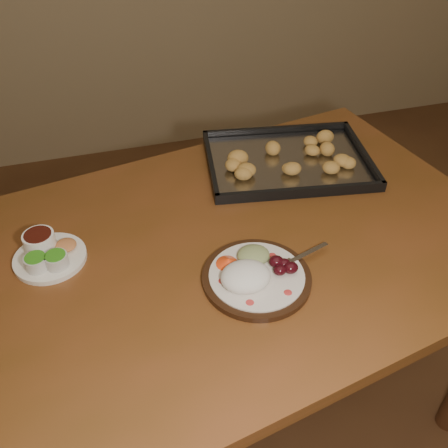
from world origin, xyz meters
name	(u,v)px	position (x,y,z in m)	size (l,w,h in m)	color
dining_table	(208,277)	(-0.25, 0.23, 0.65)	(1.64, 1.17, 0.75)	brown
dinner_plate	(254,274)	(-0.18, 0.10, 0.77)	(0.32, 0.25, 0.06)	black
condiment_saucer	(47,253)	(-0.62, 0.29, 0.77)	(0.17, 0.17, 0.06)	white
baking_tray	(288,159)	(0.07, 0.52, 0.77)	(0.52, 0.42, 0.05)	black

